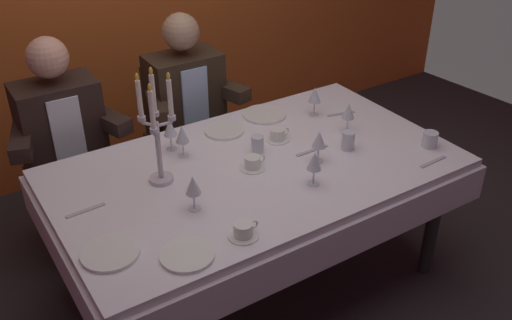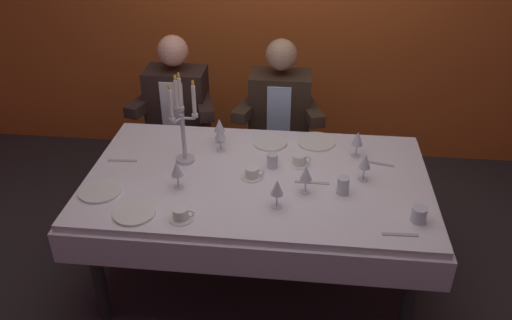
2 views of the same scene
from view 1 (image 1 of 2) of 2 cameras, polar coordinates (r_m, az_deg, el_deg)
ground_plane at (r=3.18m, az=0.01°, el=-11.93°), size 12.00×12.00×0.00m
dining_table at (r=2.80m, az=0.01°, el=-2.55°), size 1.94×1.14×0.74m
candelabra at (r=2.53m, az=-9.80°, el=2.58°), size 0.15×0.17×0.55m
dinner_plate_0 at (r=2.27m, az=-14.26°, el=-8.91°), size 0.22×0.22×0.01m
dinner_plate_1 at (r=3.19m, az=0.84°, el=4.54°), size 0.24×0.24×0.01m
dinner_plate_2 at (r=3.02m, az=-3.18°, el=2.95°), size 0.21×0.21×0.01m
dinner_plate_3 at (r=2.21m, az=-6.84°, el=-9.31°), size 0.21×0.21×0.01m
wine_glass_0 at (r=3.17m, az=5.85°, el=6.35°), size 0.07×0.07×0.16m
wine_glass_1 at (r=3.01m, az=9.16°, el=4.74°), size 0.07×0.07×0.16m
wine_glass_2 at (r=2.77m, az=-7.34°, el=2.47°), size 0.07×0.07×0.16m
wine_glass_3 at (r=2.84m, az=-8.54°, el=3.14°), size 0.07×0.07×0.16m
wine_glass_4 at (r=2.72m, az=6.27°, el=1.97°), size 0.07×0.07×0.16m
wine_glass_5 at (r=2.54m, az=5.82°, el=-0.20°), size 0.07×0.07×0.16m
wine_glass_6 at (r=2.38m, az=-6.27°, el=-2.60°), size 0.07×0.07×0.16m
water_tumbler_0 at (r=2.99m, az=16.87°, el=1.96°), size 0.07×0.07×0.08m
water_tumbler_1 at (r=2.88m, az=9.13°, el=1.93°), size 0.06×0.06×0.10m
water_tumbler_2 at (r=2.82m, az=0.15°, el=1.59°), size 0.06×0.06×0.08m
coffee_cup_0 at (r=2.94m, az=2.18°, el=2.49°), size 0.13×0.12×0.06m
coffee_cup_1 at (r=2.27m, az=-1.25°, el=-7.02°), size 0.13×0.12×0.06m
coffee_cup_2 at (r=2.69m, az=-0.32°, el=-0.31°), size 0.13×0.12×0.06m
fork_0 at (r=3.24m, az=8.42°, el=4.56°), size 0.17×0.06×0.01m
spoon_1 at (r=2.52m, az=-16.55°, el=-4.82°), size 0.17×0.03×0.01m
knife_2 at (r=2.86m, az=5.59°, el=0.94°), size 0.19×0.02×0.01m
spoon_3 at (r=2.88m, az=17.16°, el=-0.18°), size 0.17×0.02×0.01m
seated_diner_0 at (r=3.24m, az=-18.78°, el=3.01°), size 0.63×0.48×1.24m
seated_diner_1 at (r=3.45m, az=-7.08°, el=6.24°), size 0.63×0.48×1.24m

